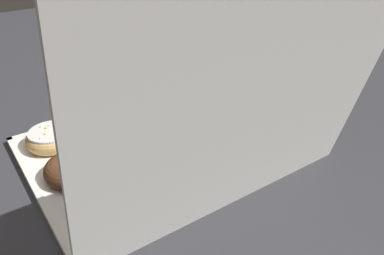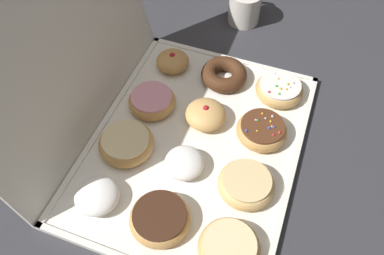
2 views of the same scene
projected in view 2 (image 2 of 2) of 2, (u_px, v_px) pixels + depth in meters
The scene contains 16 objects.
ground_plane at pixel (195, 146), 0.86m from camera, with size 3.00×3.00×0.00m, color #333338.
donut_box at pixel (195, 145), 0.85m from camera, with size 0.57×0.44×0.01m.
box_lid_open at pixel (63, 44), 0.74m from camera, with size 0.57×0.43×0.01m, color white.
glazed_ring_donut_0 at pixel (229, 247), 0.69m from camera, with size 0.11×0.11×0.03m.
glazed_ring_donut_1 at pixel (246, 184), 0.77m from camera, with size 0.11×0.11×0.04m.
sprinkle_donut_2 at pixel (262, 130), 0.85m from camera, with size 0.11×0.11×0.04m.
sprinkle_donut_3 at pixel (279, 89), 0.92m from camera, with size 0.11×0.11×0.04m.
chocolate_frosted_donut_4 at pixel (161, 218), 0.73m from camera, with size 0.12×0.12×0.03m.
powdered_filled_donut_5 at pixel (184, 163), 0.80m from camera, with size 0.08×0.08×0.04m.
jelly_filled_donut_6 at pixel (207, 115), 0.87m from camera, with size 0.09×0.09×0.05m.
chocolate_cake_ring_donut_7 at pixel (226, 75), 0.95m from camera, with size 0.11×0.11×0.04m.
powdered_filled_donut_8 at pixel (97, 196), 0.75m from camera, with size 0.09×0.09×0.04m.
glazed_ring_donut_9 at pixel (126, 143), 0.83m from camera, with size 0.12×0.12×0.04m.
pink_frosted_donut_10 at pixel (152, 101), 0.90m from camera, with size 0.11×0.11×0.04m.
jelly_filled_donut_11 at pixel (173, 61), 0.97m from camera, with size 0.08×0.08×0.05m.
coffee_mug at pixel (245, 6), 1.08m from camera, with size 0.11×0.09×0.09m.
Camera 2 is at (-0.45, -0.16, 0.71)m, focal length 36.61 mm.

